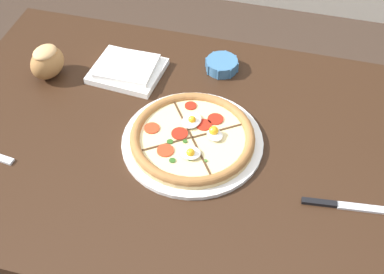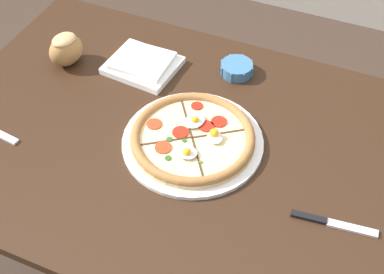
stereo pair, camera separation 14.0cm
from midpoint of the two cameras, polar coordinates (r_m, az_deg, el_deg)
name	(u,v)px [view 1 (the left image)]	position (r m, az deg, el deg)	size (l,w,h in m)	color
ground_plane	(176,272)	(2.04, -3.75, -14.35)	(12.00, 12.00, 0.00)	#3D2D23
dining_table	(171,161)	(1.51, -4.90, -2.73)	(1.32, 0.94, 0.73)	#331E11
pizza	(192,140)	(1.41, -2.84, -0.44)	(0.38, 0.38, 0.05)	white
ramekin_bowl	(222,65)	(1.64, 0.74, 7.61)	(0.10, 0.10, 0.04)	teal
napkin_folded	(127,69)	(1.65, -9.38, 7.02)	(0.22, 0.19, 0.04)	white
bread_piece_near	(47,61)	(1.67, -17.58, 7.58)	(0.11, 0.13, 0.10)	#A3703D
knife_spare	(343,205)	(1.33, 12.89, -7.31)	(0.20, 0.04, 0.01)	silver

